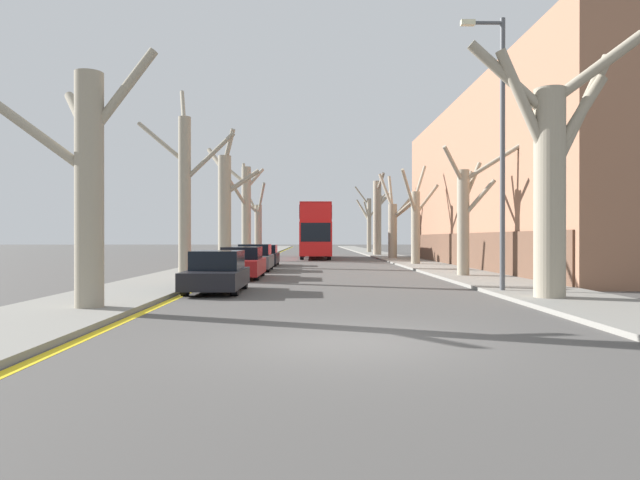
{
  "coord_description": "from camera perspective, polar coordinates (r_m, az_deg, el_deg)",
  "views": [
    {
      "loc": [
        -0.68,
        -9.64,
        1.75
      ],
      "look_at": [
        -0.06,
        34.36,
        1.62
      ],
      "focal_mm": 32.0,
      "sensor_mm": 36.0,
      "label": 1
    }
  ],
  "objects": [
    {
      "name": "ground_plane",
      "position": [
        9.82,
        3.2,
        -10.09
      ],
      "size": [
        300.0,
        300.0,
        0.0
      ],
      "primitive_type": "plane",
      "color": "#4C4947"
    },
    {
      "name": "sidewalk_left",
      "position": [
        59.94,
        -6.35,
        -1.45
      ],
      "size": [
        3.28,
        120.0,
        0.12
      ],
      "primitive_type": "cube",
      "color": "gray",
      "rests_on": "ground"
    },
    {
      "name": "sidewalk_right",
      "position": [
        60.09,
        6.02,
        -1.44
      ],
      "size": [
        3.28,
        120.0,
        0.12
      ],
      "primitive_type": "cube",
      "color": "gray",
      "rests_on": "ground"
    },
    {
      "name": "building_facade_right",
      "position": [
        37.04,
        21.12,
        5.35
      ],
      "size": [
        10.08,
        31.29,
        10.21
      ],
      "color": "#93664C",
      "rests_on": "ground"
    },
    {
      "name": "kerb_line_stripe",
      "position": [
        59.8,
        -4.62,
        -1.5
      ],
      "size": [
        0.24,
        120.0,
        0.01
      ],
      "primitive_type": "cube",
      "color": "yellow",
      "rests_on": "ground"
    },
    {
      "name": "street_tree_left_0",
      "position": [
        14.62,
        -22.27,
        5.5
      ],
      "size": [
        4.29,
        1.78,
        6.32
      ],
      "color": "gray",
      "rests_on": "ground"
    },
    {
      "name": "street_tree_left_1",
      "position": [
        24.33,
        -13.39,
        4.88
      ],
      "size": [
        4.34,
        2.33,
        8.37
      ],
      "color": "gray",
      "rests_on": "ground"
    },
    {
      "name": "street_tree_left_2",
      "position": [
        35.49,
        -9.47,
        3.39
      ],
      "size": [
        3.57,
        2.62,
        8.36
      ],
      "color": "gray",
      "rests_on": "ground"
    },
    {
      "name": "street_tree_left_3",
      "position": [
        45.23,
        -7.42,
        3.12
      ],
      "size": [
        2.81,
        4.69,
        7.84
      ],
      "color": "gray",
      "rests_on": "ground"
    },
    {
      "name": "street_tree_left_4",
      "position": [
        54.94,
        -6.25,
        1.41
      ],
      "size": [
        2.75,
        3.13,
        6.9
      ],
      "color": "gray",
      "rests_on": "ground"
    },
    {
      "name": "street_tree_right_0",
      "position": [
        17.01,
        22.11,
        6.29
      ],
      "size": [
        4.44,
        1.62,
        7.17
      ],
      "color": "gray",
      "rests_on": "ground"
    },
    {
      "name": "street_tree_right_1",
      "position": [
        26.0,
        14.41,
        2.64
      ],
      "size": [
        3.86,
        3.27,
        6.08
      ],
      "color": "gray",
      "rests_on": "ground"
    },
    {
      "name": "street_tree_right_2",
      "position": [
        37.12,
        9.58,
        1.86
      ],
      "size": [
        3.05,
        4.22,
        6.67
      ],
      "color": "gray",
      "rests_on": "ground"
    },
    {
      "name": "street_tree_right_3",
      "position": [
        47.47,
        7.37,
        1.7
      ],
      "size": [
        3.12,
        3.74,
        7.24
      ],
      "color": "gray",
      "rests_on": "ground"
    },
    {
      "name": "street_tree_right_4",
      "position": [
        57.34,
        5.79,
        2.41
      ],
      "size": [
        2.1,
        3.75,
        8.18
      ],
      "color": "gray",
      "rests_on": "ground"
    },
    {
      "name": "street_tree_right_5",
      "position": [
        67.71,
        4.88,
        1.85
      ],
      "size": [
        3.55,
        3.56,
        7.94
      ],
      "color": "gray",
      "rests_on": "ground"
    },
    {
      "name": "double_decker_bus",
      "position": [
        49.65,
        -0.47,
        1.17
      ],
      "size": [
        2.58,
        11.3,
        4.62
      ],
      "color": "red",
      "rests_on": "ground"
    },
    {
      "name": "parked_car_0",
      "position": [
        18.84,
        -10.27,
        -3.23
      ],
      "size": [
        1.73,
        3.92,
        1.34
      ],
      "color": "black",
      "rests_on": "ground"
    },
    {
      "name": "parked_car_1",
      "position": [
        25.29,
        -7.84,
        -2.31
      ],
      "size": [
        1.8,
        4.49,
        1.37
      ],
      "color": "maroon",
      "rests_on": "ground"
    },
    {
      "name": "parked_car_2",
      "position": [
        31.02,
        -6.53,
        -1.82
      ],
      "size": [
        1.82,
        4.23,
        1.43
      ],
      "color": "#4C5156",
      "rests_on": "ground"
    },
    {
      "name": "parked_car_3",
      "position": [
        36.67,
        -5.65,
        -1.57
      ],
      "size": [
        1.82,
        3.94,
        1.33
      ],
      "color": "black",
      "rests_on": "ground"
    },
    {
      "name": "lamp_post",
      "position": [
        19.03,
        17.52,
        9.4
      ],
      "size": [
        1.4,
        0.2,
        8.67
      ],
      "color": "#4C4F54",
      "rests_on": "ground"
    }
  ]
}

